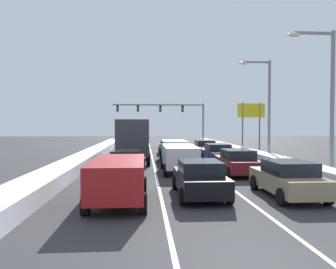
# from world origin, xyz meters

# --- Properties ---
(ground_plane) EXTENTS (120.00, 120.00, 0.00)m
(ground_plane) POSITION_xyz_m (0.00, 17.78, 0.00)
(ground_plane) COLOR #333335
(lane_stripe_between_right_lane_and_center_lane) EXTENTS (0.14, 48.88, 0.01)m
(lane_stripe_between_right_lane_and_center_lane) POSITION_xyz_m (1.70, 22.22, 0.00)
(lane_stripe_between_right_lane_and_center_lane) COLOR silver
(lane_stripe_between_right_lane_and_center_lane) RESTS_ON ground
(lane_stripe_between_center_lane_and_left_lane) EXTENTS (0.14, 48.88, 0.01)m
(lane_stripe_between_center_lane_and_left_lane) POSITION_xyz_m (-1.70, 22.22, 0.00)
(lane_stripe_between_center_lane_and_left_lane) COLOR silver
(lane_stripe_between_center_lane_and_left_lane) RESTS_ON ground
(snow_bank_right_shoulder) EXTENTS (1.35, 48.88, 0.72)m
(snow_bank_right_shoulder) POSITION_xyz_m (7.00, 22.22, 0.36)
(snow_bank_right_shoulder) COLOR white
(snow_bank_right_shoulder) RESTS_ON ground
(snow_bank_left_shoulder) EXTENTS (1.67, 48.88, 0.73)m
(snow_bank_left_shoulder) POSITION_xyz_m (-7.00, 22.22, 0.36)
(snow_bank_left_shoulder) COLOR white
(snow_bank_left_shoulder) RESTS_ON ground
(sedan_tan_right_lane_nearest) EXTENTS (2.00, 4.50, 1.51)m
(sedan_tan_right_lane_nearest) POSITION_xyz_m (3.58, 6.94, 0.76)
(sedan_tan_right_lane_nearest) COLOR #937F60
(sedan_tan_right_lane_nearest) RESTS_ON ground
(sedan_maroon_right_lane_second) EXTENTS (2.00, 4.50, 1.51)m
(sedan_maroon_right_lane_second) POSITION_xyz_m (3.15, 13.09, 0.76)
(sedan_maroon_right_lane_second) COLOR maroon
(sedan_maroon_right_lane_second) RESTS_ON ground
(sedan_navy_right_lane_third) EXTENTS (2.00, 4.50, 1.51)m
(sedan_navy_right_lane_third) POSITION_xyz_m (3.23, 18.95, 0.76)
(sedan_navy_right_lane_third) COLOR navy
(sedan_navy_right_lane_third) RESTS_ON ground
(sedan_silver_right_lane_fourth) EXTENTS (2.00, 4.50, 1.51)m
(sedan_silver_right_lane_fourth) POSITION_xyz_m (3.25, 24.69, 0.76)
(sedan_silver_right_lane_fourth) COLOR #B7BABF
(sedan_silver_right_lane_fourth) RESTS_ON ground
(sedan_black_center_lane_nearest) EXTENTS (2.00, 4.50, 1.51)m
(sedan_black_center_lane_nearest) POSITION_xyz_m (-0.08, 7.28, 0.76)
(sedan_black_center_lane_nearest) COLOR black
(sedan_black_center_lane_nearest) RESTS_ON ground
(suv_white_center_lane_second) EXTENTS (2.16, 4.90, 1.67)m
(suv_white_center_lane_second) POSITION_xyz_m (-0.20, 14.34, 1.02)
(suv_white_center_lane_second) COLOR silver
(suv_white_center_lane_second) RESTS_ON ground
(suv_green_center_lane_third) EXTENTS (2.16, 4.90, 1.67)m
(suv_green_center_lane_third) POSITION_xyz_m (0.01, 20.84, 1.02)
(suv_green_center_lane_third) COLOR #1E5633
(suv_green_center_lane_third) RESTS_ON ground
(sedan_gray_center_lane_fourth) EXTENTS (2.00, 4.50, 1.51)m
(sedan_gray_center_lane_fourth) POSITION_xyz_m (0.07, 27.32, 0.76)
(sedan_gray_center_lane_fourth) COLOR slate
(sedan_gray_center_lane_fourth) RESTS_ON ground
(suv_red_left_lane_nearest) EXTENTS (2.16, 4.90, 1.67)m
(suv_red_left_lane_nearest) POSITION_xyz_m (-3.38, 6.30, 1.02)
(suv_red_left_lane_nearest) COLOR maroon
(suv_red_left_lane_nearest) RESTS_ON ground
(sedan_charcoal_left_lane_second) EXTENTS (2.00, 4.50, 1.51)m
(sedan_charcoal_left_lane_second) POSITION_xyz_m (-3.45, 13.07, 0.76)
(sedan_charcoal_left_lane_second) COLOR #38383D
(sedan_charcoal_left_lane_second) RESTS_ON ground
(box_truck_left_lane_third) EXTENTS (2.53, 7.20, 3.36)m
(box_truck_left_lane_third) POSITION_xyz_m (-3.25, 19.98, 1.90)
(box_truck_left_lane_third) COLOR #937F60
(box_truck_left_lane_third) RESTS_ON ground
(sedan_maroon_left_lane_fourth) EXTENTS (2.00, 4.50, 1.51)m
(sedan_maroon_left_lane_fourth) POSITION_xyz_m (-3.37, 28.07, 0.76)
(sedan_maroon_left_lane_fourth) COLOR maroon
(sedan_maroon_left_lane_fourth) RESTS_ON ground
(traffic_light_gantry) EXTENTS (14.00, 0.47, 6.20)m
(traffic_light_gantry) POSITION_xyz_m (1.31, 44.43, 4.89)
(traffic_light_gantry) COLOR slate
(traffic_light_gantry) RESTS_ON ground
(street_lamp_right_near) EXTENTS (2.66, 0.36, 8.10)m
(street_lamp_right_near) POSITION_xyz_m (7.51, 11.11, 4.85)
(street_lamp_right_near) COLOR gray
(street_lamp_right_near) RESTS_ON ground
(street_lamp_right_mid) EXTENTS (2.66, 0.36, 8.17)m
(street_lamp_right_mid) POSITION_xyz_m (7.35, 20.00, 4.89)
(street_lamp_right_mid) COLOR gray
(street_lamp_right_mid) RESTS_ON ground
(roadside_sign_right) EXTENTS (3.20, 0.16, 5.50)m
(roadside_sign_right) POSITION_xyz_m (9.89, 31.37, 4.02)
(roadside_sign_right) COLOR #59595B
(roadside_sign_right) RESTS_ON ground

